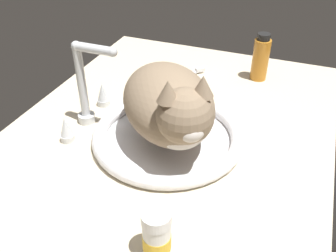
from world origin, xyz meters
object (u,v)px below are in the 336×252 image
Objects in this scene: sink_basin at (168,136)px; amber_bottle at (261,58)px; faucet at (86,93)px; cat at (171,106)px; pill_bottle at (157,236)px; toothbrush at (179,75)px.

amber_bottle reaches higher than sink_basin.
faucet is at bearing 138.02° from amber_bottle.
cat is 2.43× the size of amber_bottle.
pill_bottle is at bearing -134.15° from faucet.
cat is 3.56× the size of pill_bottle.
cat is at bearing 16.46° from pill_bottle.
sink_basin is 21.38cm from faucet.
toothbrush is (58.61, 17.45, -3.70)cm from pill_bottle.
sink_basin is at bearing 37.88° from cat.
sink_basin is 2.61× the size of toothbrush.
cat reaches higher than toothbrush.
amber_bottle is (39.24, -12.22, -4.14)cm from cat.
cat is at bearing 162.70° from amber_bottle.
amber_bottle reaches higher than toothbrush.
cat is at bearing -94.48° from faucet.
sink_basin is 40.24cm from amber_bottle.
toothbrush is (29.94, 8.16, -0.70)cm from sink_basin.
amber_bottle is (37.55, -13.54, 5.13)cm from sink_basin.
pill_bottle is (-28.67, -29.53, -3.90)cm from faucet.
cat is 28.82cm from pill_bottle.
pill_bottle is at bearing 176.33° from amber_bottle.
amber_bottle reaches higher than pill_bottle.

